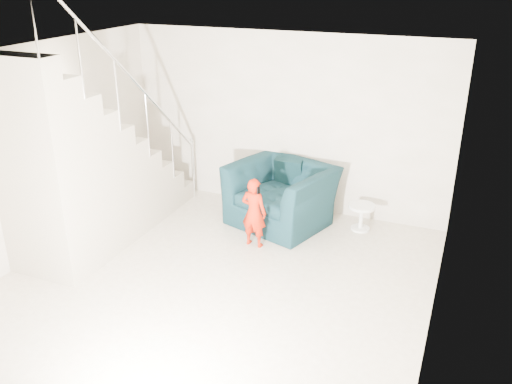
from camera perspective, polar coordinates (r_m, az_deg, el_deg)
floor at (r=6.51m, az=-5.35°, el=-10.56°), size 5.50×5.50×0.00m
ceiling at (r=5.50m, az=-6.40°, el=13.59°), size 5.50×5.50×0.00m
back_wall at (r=8.26m, az=3.17°, el=7.24°), size 5.00×0.00×5.00m
front_wall at (r=3.98m, az=-25.17°, el=-13.67°), size 5.00×0.00×5.00m
left_wall at (r=7.34m, az=-23.39°, el=3.30°), size 0.00×5.50×5.50m
right_wall at (r=5.26m, az=19.05°, el=-3.51°), size 0.00×5.50×5.50m
armchair at (r=7.96m, az=2.67°, el=-0.31°), size 1.67×1.55×0.89m
toddler at (r=7.28m, az=-0.23°, el=-2.18°), size 0.37×0.26×0.98m
side_table at (r=7.95m, az=11.04°, el=-2.19°), size 0.39×0.39×0.39m
staircase at (r=7.51m, az=-17.30°, el=1.34°), size 1.02×3.03×3.62m
cushion at (r=8.18m, az=3.47°, el=2.18°), size 0.43×0.20×0.42m
throw at (r=8.14m, az=-1.20°, el=1.13°), size 0.05×0.46×0.52m
phone at (r=7.06m, az=0.26°, el=0.21°), size 0.03×0.05×0.10m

